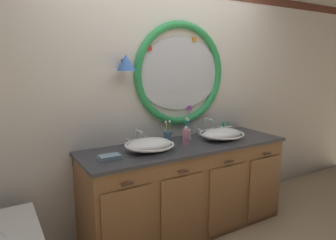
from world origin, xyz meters
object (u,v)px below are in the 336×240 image
at_px(soap_dispenser, 186,136).
at_px(toiletry_basket, 225,129).
at_px(toothbrush_holder_left, 168,136).
at_px(folded_hand_towel, 110,157).
at_px(sink_basin_right, 222,134).
at_px(sink_basin_left, 149,145).
at_px(toothbrush_holder_right, 187,133).

relative_size(soap_dispenser, toiletry_basket, 1.21).
height_order(toothbrush_holder_left, folded_hand_towel, toothbrush_holder_left).
bearing_deg(folded_hand_towel, soap_dispenser, 4.41).
bearing_deg(sink_basin_right, toiletry_basket, 42.54).
xyz_separation_m(sink_basin_right, toiletry_basket, (0.27, 0.25, -0.02)).
distance_m(sink_basin_left, toothbrush_holder_left, 0.34).
bearing_deg(toothbrush_holder_right, toiletry_basket, 5.58).
xyz_separation_m(toothbrush_holder_left, toothbrush_holder_right, (0.23, 0.01, -0.00)).
relative_size(sink_basin_left, toiletry_basket, 2.99).
relative_size(toothbrush_holder_left, folded_hand_towel, 1.19).
distance_m(sink_basin_right, toothbrush_holder_right, 0.35).
relative_size(sink_basin_left, sink_basin_right, 0.96).
height_order(toothbrush_holder_left, toothbrush_holder_right, toothbrush_holder_right).
distance_m(toothbrush_holder_left, toiletry_basket, 0.79).
distance_m(sink_basin_left, folded_hand_towel, 0.38).
distance_m(toothbrush_holder_left, soap_dispenser, 0.19).
distance_m(sink_basin_right, toiletry_basket, 0.36).
height_order(sink_basin_left, sink_basin_right, sink_basin_left).
distance_m(sink_basin_left, sink_basin_right, 0.81).
bearing_deg(toothbrush_holder_right, soap_dispenser, -127.69).
relative_size(sink_basin_left, soap_dispenser, 2.47).
distance_m(sink_basin_left, toothbrush_holder_right, 0.56).
bearing_deg(toiletry_basket, toothbrush_holder_right, -174.42).
bearing_deg(toothbrush_holder_left, toothbrush_holder_right, 2.57).
relative_size(sink_basin_left, folded_hand_towel, 2.36).
distance_m(sink_basin_right, folded_hand_towel, 1.19).
xyz_separation_m(sink_basin_left, soap_dispenser, (0.40, 0.02, 0.02)).
distance_m(sink_basin_left, soap_dispenser, 0.40).
distance_m(sink_basin_left, toiletry_basket, 1.11).
xyz_separation_m(toothbrush_holder_left, soap_dispenser, (0.10, -0.16, 0.02)).
bearing_deg(toiletry_basket, folded_hand_towel, -169.07).
height_order(sink_basin_left, toothbrush_holder_left, toothbrush_holder_left).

